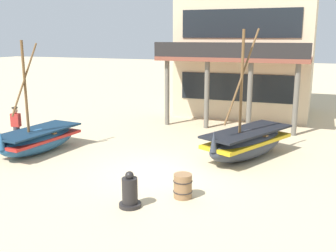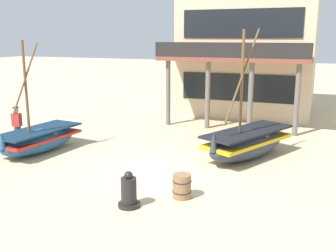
% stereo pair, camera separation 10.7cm
% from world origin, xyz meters
% --- Properties ---
extents(ground_plane, '(120.00, 120.00, 0.00)m').
position_xyz_m(ground_plane, '(0.00, 0.00, 0.00)').
color(ground_plane, '#CCB78E').
extents(fishing_boat_near_left, '(2.97, 4.27, 4.77)m').
position_xyz_m(fishing_boat_near_left, '(2.51, 2.70, 0.61)').
color(fishing_boat_near_left, '#2D333D').
rests_on(fishing_boat_near_left, ground).
extents(fishing_boat_centre_large, '(1.84, 3.71, 4.35)m').
position_xyz_m(fishing_boat_centre_large, '(-5.30, 0.50, 0.52)').
color(fishing_boat_centre_large, '#23517A').
rests_on(fishing_boat_centre_large, ground).
extents(fisherman_by_hull, '(0.39, 0.27, 1.68)m').
position_xyz_m(fisherman_by_hull, '(-6.59, 0.78, 0.83)').
color(fisherman_by_hull, '#33333D').
rests_on(fisherman_by_hull, ground).
extents(capstan_winch, '(0.60, 0.60, 1.00)m').
position_xyz_m(capstan_winch, '(0.35, -2.74, 0.40)').
color(capstan_winch, black).
rests_on(capstan_winch, ground).
extents(wooden_barrel, '(0.56, 0.56, 0.70)m').
position_xyz_m(wooden_barrel, '(1.48, -1.66, 0.35)').
color(wooden_barrel, olive).
rests_on(wooden_barrel, ground).
extents(harbor_building_main, '(7.63, 8.22, 10.22)m').
position_xyz_m(harbor_building_main, '(0.78, 11.88, 5.10)').
color(harbor_building_main, beige).
rests_on(harbor_building_main, ground).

